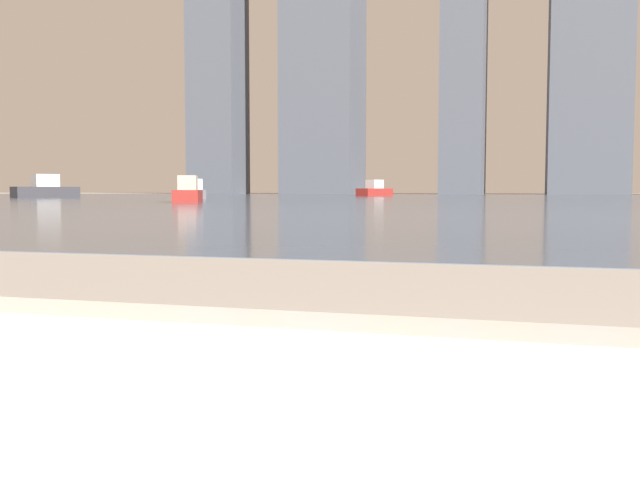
# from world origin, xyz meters

# --- Properties ---
(harbor_water) EXTENTS (180.00, 110.00, 0.01)m
(harbor_water) POSITION_xyz_m (0.00, 62.00, 0.01)
(harbor_water) COLOR slate
(harbor_water) RESTS_ON ground_plane
(harbor_boat_0) EXTENTS (3.17, 4.29, 1.54)m
(harbor_boat_0) POSITION_xyz_m (-23.45, 50.04, 0.55)
(harbor_boat_0) COLOR #4C4C51
(harbor_boat_0) RESTS_ON harbor_water
(harbor_boat_3) EXTENTS (3.58, 5.22, 1.86)m
(harbor_boat_3) POSITION_xyz_m (-15.66, 80.38, 0.66)
(harbor_boat_3) COLOR maroon
(harbor_boat_3) RESTS_ON harbor_water
(harbor_boat_4) EXTENTS (4.65, 5.81, 2.12)m
(harbor_boat_4) POSITION_xyz_m (-40.91, 55.44, 0.76)
(harbor_boat_4) COLOR #2D2D33
(harbor_boat_4) RESTS_ON harbor_water
(harbor_boat_5) EXTENTS (2.74, 4.21, 1.49)m
(harbor_boat_5) POSITION_xyz_m (-17.23, 36.26, 0.54)
(harbor_boat_5) COLOR maroon
(harbor_boat_5) RESTS_ON harbor_water
(skyline_tower_0) EXTENTS (8.66, 8.48, 65.07)m
(skyline_tower_0) POSITION_xyz_m (-51.73, 118.00, 32.54)
(skyline_tower_0) COLOR #4C515B
(skyline_tower_0) RESTS_ON ground_plane
(skyline_tower_1) EXTENTS (12.12, 12.40, 58.47)m
(skyline_tower_1) POSITION_xyz_m (-32.27, 118.00, 29.23)
(skyline_tower_1) COLOR #4C515B
(skyline_tower_1) RESTS_ON ground_plane
(skyline_tower_2) EXTENTS (6.51, 13.79, 37.66)m
(skyline_tower_2) POSITION_xyz_m (-8.76, 118.00, 18.83)
(skyline_tower_2) COLOR #4C515B
(skyline_tower_2) RESTS_ON ground_plane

